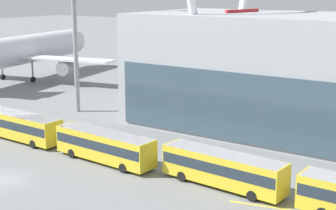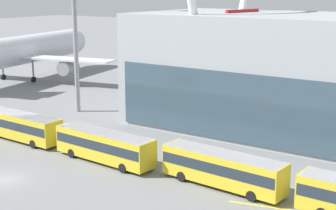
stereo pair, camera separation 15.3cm
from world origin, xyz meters
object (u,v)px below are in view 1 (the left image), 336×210
airliner_at_gate_far (292,73)px  shuttle_bus_3 (223,167)px  shuttle_bus_2 (105,145)px  shuttle_bus_1 (20,125)px  airliner_at_gate_near (20,51)px

airliner_at_gate_far → shuttle_bus_3: bearing=-155.2°
shuttle_bus_2 → shuttle_bus_3: size_ratio=1.00×
airliner_at_gate_far → shuttle_bus_2: size_ratio=2.75×
shuttle_bus_1 → shuttle_bus_3: size_ratio=0.99×
shuttle_bus_1 → shuttle_bus_3: 27.74m
airliner_at_gate_near → shuttle_bus_2: bearing=-132.9°
airliner_at_gate_far → shuttle_bus_3: size_ratio=2.74×
airliner_at_gate_near → shuttle_bus_1: bearing=-142.0°
shuttle_bus_1 → airliner_at_gate_far: bearing=63.2°
airliner_at_gate_far → shuttle_bus_2: (-6.47, -37.30, -3.34)m
shuttle_bus_2 → shuttle_bus_3: same height
airliner_at_gate_near → airliner_at_gate_far: size_ratio=1.24×
airliner_at_gate_near → shuttle_bus_3: bearing=-126.1°
shuttle_bus_2 → shuttle_bus_3: bearing=7.2°
shuttle_bus_1 → shuttle_bus_2: 13.87m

